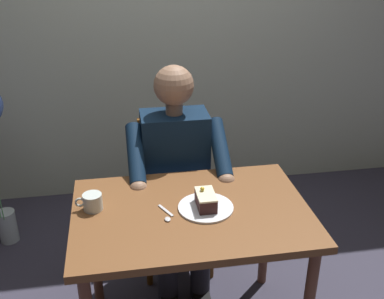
{
  "coord_description": "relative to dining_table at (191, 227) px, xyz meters",
  "views": [
    {
      "loc": [
        0.29,
        1.71,
        1.88
      ],
      "look_at": [
        -0.02,
        -0.1,
        0.99
      ],
      "focal_mm": 43.21,
      "sensor_mm": 36.0,
      "label": 1
    }
  ],
  "objects": [
    {
      "name": "coffee_cup",
      "position": [
        0.43,
        -0.08,
        0.13
      ],
      "size": [
        0.12,
        0.09,
        0.08
      ],
      "color": "silver",
      "rests_on": "dining_table"
    },
    {
      "name": "seated_person",
      "position": [
        0.0,
        -0.47,
        0.0
      ],
      "size": [
        0.53,
        0.58,
        1.25
      ],
      "color": "#0C1F36",
      "rests_on": "ground"
    },
    {
      "name": "cake_slice",
      "position": [
        -0.06,
        -0.0,
        0.14
      ],
      "size": [
        0.08,
        0.14,
        0.09
      ],
      "color": "#341A19",
      "rests_on": "dessert_plate"
    },
    {
      "name": "chair",
      "position": [
        0.0,
        -0.64,
        -0.16
      ],
      "size": [
        0.42,
        0.42,
        0.89
      ],
      "color": "#613610",
      "rests_on": "ground"
    },
    {
      "name": "dessert_plate",
      "position": [
        -0.07,
        -0.0,
        0.1
      ],
      "size": [
        0.25,
        0.25,
        0.01
      ],
      "primitive_type": "cylinder",
      "color": "white",
      "rests_on": "dining_table"
    },
    {
      "name": "dessert_spoon",
      "position": [
        0.11,
        0.03,
        0.1
      ],
      "size": [
        0.06,
        0.14,
        0.01
      ],
      "color": "silver",
      "rests_on": "dining_table"
    },
    {
      "name": "dining_table",
      "position": [
        0.0,
        0.0,
        0.0
      ],
      "size": [
        1.06,
        0.72,
        0.74
      ],
      "color": "brown",
      "rests_on": "ground"
    }
  ]
}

